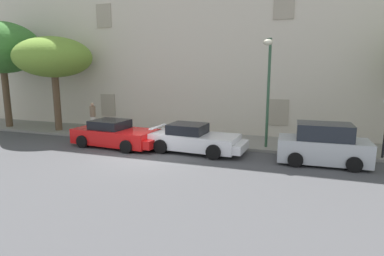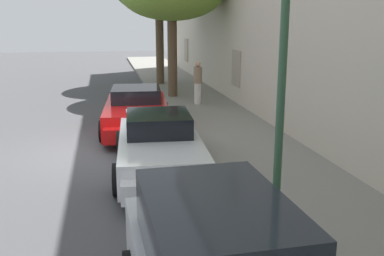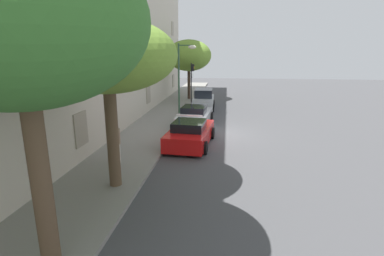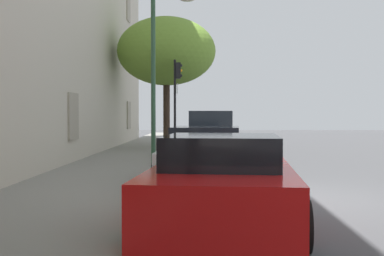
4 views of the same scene
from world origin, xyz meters
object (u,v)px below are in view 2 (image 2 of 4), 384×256
Objects in this scene: sportscar_yellow_flank at (160,149)px; pedestrian_admiring at (198,82)px; sportscar_red_lead at (137,113)px; street_lamp at (259,1)px.

pedestrian_admiring is (-7.94, 2.61, 0.43)m from sportscar_yellow_flank.
sportscar_red_lead is at bearing -176.96° from sportscar_yellow_flank.
sportscar_red_lead is at bearing -38.05° from pedestrian_admiring.
sportscar_yellow_flank is at bearing -159.35° from street_lamp.
sportscar_yellow_flank is (4.31, 0.23, 0.02)m from sportscar_red_lead.
sportscar_yellow_flank is at bearing 3.04° from sportscar_red_lead.
street_lamp reaches higher than sportscar_yellow_flank.
sportscar_yellow_flank is 8.37m from pedestrian_admiring.
pedestrian_admiring is at bearing 172.82° from street_lamp.
sportscar_yellow_flank is 4.73m from street_lamp.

